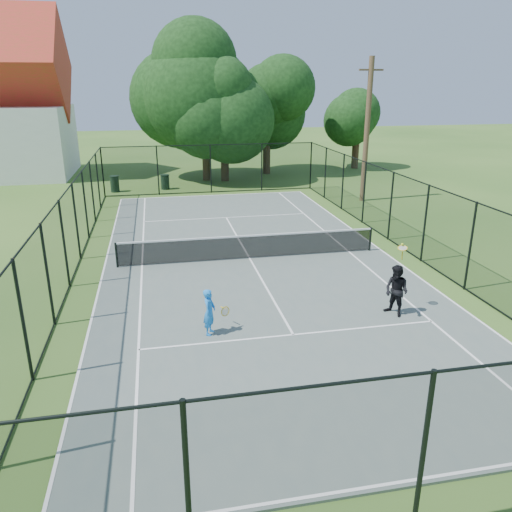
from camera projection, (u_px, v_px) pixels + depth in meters
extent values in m
plane|color=#30571D|center=(250.00, 260.00, 19.50)|extent=(120.00, 120.00, 0.00)
cube|color=#51605A|center=(250.00, 259.00, 19.49)|extent=(11.00, 24.00, 0.06)
cylinder|color=black|center=(117.00, 255.00, 18.39)|extent=(0.08, 0.08, 0.95)
cylinder|color=black|center=(370.00, 239.00, 20.25)|extent=(0.08, 0.08, 0.95)
cube|color=black|center=(250.00, 247.00, 19.32)|extent=(10.00, 0.03, 0.88)
cube|color=white|center=(249.00, 236.00, 19.17)|extent=(10.00, 0.05, 0.06)
cylinder|color=#332114|center=(206.00, 150.00, 34.96)|extent=(0.56, 0.56, 4.27)
sphere|color=black|center=(204.00, 89.00, 33.63)|extent=(7.70, 7.70, 7.70)
cylinder|color=#332114|center=(225.00, 157.00, 34.88)|extent=(0.56, 0.56, 3.38)
sphere|color=black|center=(224.00, 109.00, 33.83)|extent=(6.05, 6.05, 6.05)
cylinder|color=#332114|center=(267.00, 151.00, 37.61)|extent=(0.56, 0.56, 3.49)
sphere|color=black|center=(267.00, 107.00, 36.59)|extent=(5.54, 5.54, 5.54)
cylinder|color=#332114|center=(355.00, 154.00, 40.32)|extent=(0.56, 0.56, 2.29)
sphere|color=black|center=(357.00, 127.00, 39.62)|extent=(4.00, 4.00, 4.00)
cylinder|color=black|center=(115.00, 184.00, 31.60)|extent=(0.54, 0.54, 0.98)
cylinder|color=black|center=(114.00, 176.00, 31.43)|extent=(0.58, 0.58, 0.05)
cylinder|color=black|center=(165.00, 182.00, 32.41)|extent=(0.54, 0.54, 0.91)
cylinder|color=black|center=(165.00, 175.00, 32.25)|extent=(0.58, 0.58, 0.05)
cylinder|color=#4C3823|center=(367.00, 131.00, 28.11)|extent=(0.30, 0.30, 7.95)
cube|color=#4C3823|center=(371.00, 70.00, 27.05)|extent=(1.40, 0.10, 0.10)
imported|color=#1A7DDD|center=(209.00, 312.00, 13.41)|extent=(0.47, 0.56, 1.30)
torus|color=gold|center=(225.00, 311.00, 13.67)|extent=(0.27, 0.18, 0.29)
cylinder|color=silver|center=(225.00, 311.00, 13.67)|extent=(0.23, 0.15, 0.25)
imported|color=black|center=(396.00, 291.00, 14.47)|extent=(0.86, 0.93, 1.53)
torus|color=gold|center=(403.00, 248.00, 14.45)|extent=(0.30, 0.28, 0.14)
cylinder|color=silver|center=(403.00, 248.00, 14.45)|extent=(0.26, 0.24, 0.11)
sphere|color=#CCE526|center=(402.00, 244.00, 14.50)|extent=(0.07, 0.07, 0.07)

